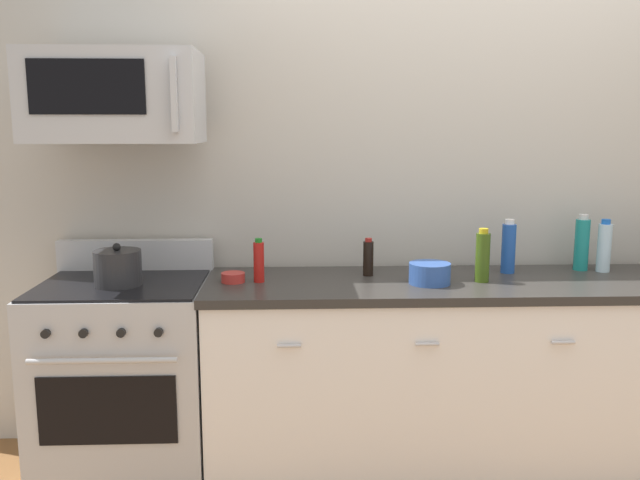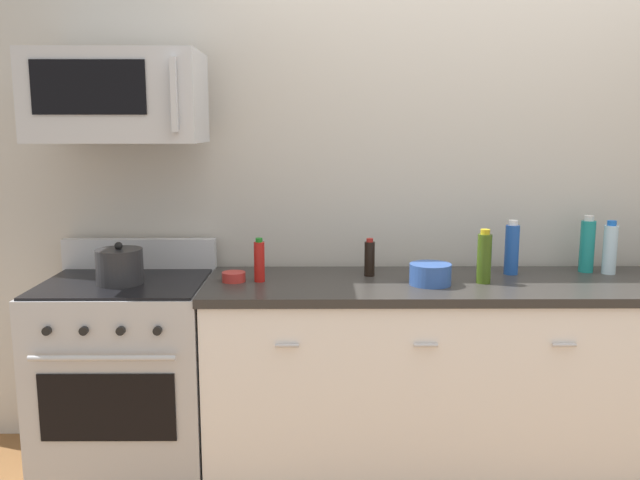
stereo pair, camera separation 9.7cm
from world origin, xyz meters
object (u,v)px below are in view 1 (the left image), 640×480
object	(u,v)px
microwave	(115,97)
bowl_blue_mixing	(430,273)
bowl_red_small	(233,277)
bottle_hot_sauce_red	(259,261)
bottle_water_clear	(604,247)
bottle_olive_oil	(483,257)
stockpot	(118,268)
range_oven	(127,377)
bottle_soda_blue	(508,248)
bottle_soy_sauce_dark	(368,258)
bottle_sparkling_teal	(582,244)

from	to	relation	value
microwave	bowl_blue_mixing	world-z (taller)	microwave
bowl_red_small	bowl_blue_mixing	xyz separation A→B (m)	(0.89, -0.06, 0.03)
bottle_hot_sauce_red	bottle_water_clear	xyz separation A→B (m)	(1.67, 0.16, 0.03)
bottle_olive_oil	stockpot	xyz separation A→B (m)	(-1.64, -0.02, -0.04)
range_oven	stockpot	xyz separation A→B (m)	(0.00, -0.05, 0.53)
bowl_red_small	microwave	bearing A→B (deg)	174.32
microwave	bottle_soda_blue	world-z (taller)	microwave
bottle_water_clear	bowl_blue_mixing	distance (m)	0.93
range_oven	stockpot	size ratio (longest dim) A/B	5.13
bottle_water_clear	bottle_hot_sauce_red	bearing A→B (deg)	-174.64
bottle_hot_sauce_red	bowl_red_small	xyz separation A→B (m)	(-0.12, -0.00, -0.07)
microwave	range_oven	bearing A→B (deg)	-90.29
range_oven	bowl_red_small	size ratio (longest dim) A/B	9.89
range_oven	bottle_hot_sauce_red	xyz separation A→B (m)	(0.62, -0.00, 0.55)
microwave	bowl_blue_mixing	distance (m)	1.60
bottle_hot_sauce_red	bottle_soy_sauce_dark	world-z (taller)	bottle_hot_sauce_red
microwave	bottle_soy_sauce_dark	xyz separation A→B (m)	(1.14, 0.07, -0.74)
range_oven	stockpot	bearing A→B (deg)	-90.00
bottle_sparkling_teal	bottle_olive_oil	size ratio (longest dim) A/B	1.13
range_oven	stockpot	distance (m)	0.54
bottle_sparkling_teal	bottle_water_clear	xyz separation A→B (m)	(0.09, -0.04, -0.01)
bowl_blue_mixing	range_oven	bearing A→B (deg)	177.24
microwave	bottle_soy_sauce_dark	bearing A→B (deg)	3.31
bottle_sparkling_teal	bottle_soy_sauce_dark	xyz separation A→B (m)	(-1.07, -0.08, -0.05)
stockpot	bottle_olive_oil	bearing A→B (deg)	0.54
bottle_soda_blue	bottle_water_clear	distance (m)	0.48
microwave	bottle_soda_blue	xyz separation A→B (m)	(1.82, 0.10, -0.71)
range_oven	bottle_soy_sauce_dark	size ratio (longest dim) A/B	5.93
bottle_soy_sauce_dark	stockpot	distance (m)	1.15
bottle_sparkling_teal	stockpot	bearing A→B (deg)	-173.62
range_oven	bottle_sparkling_teal	world-z (taller)	bottle_sparkling_teal
microwave	bottle_soy_sauce_dark	size ratio (longest dim) A/B	4.13
microwave	bottle_soy_sauce_dark	distance (m)	1.36
bottle_hot_sauce_red	bottle_olive_oil	bearing A→B (deg)	-1.90
bottle_olive_oil	bowl_red_small	distance (m)	1.14
bottle_soy_sauce_dark	bottle_sparkling_teal	bearing A→B (deg)	4.42
bottle_hot_sauce_red	stockpot	xyz separation A→B (m)	(-0.62, -0.05, -0.01)
bottle_soda_blue	stockpot	world-z (taller)	bottle_soda_blue
bottle_sparkling_teal	bowl_red_small	xyz separation A→B (m)	(-1.70, -0.20, -0.11)
bowl_red_small	stockpot	bearing A→B (deg)	-174.60
bowl_red_small	bottle_hot_sauce_red	bearing A→B (deg)	0.71
bottle_water_clear	bowl_red_small	size ratio (longest dim) A/B	2.39
bottle_soda_blue	bottle_sparkling_teal	xyz separation A→B (m)	(0.38, 0.05, 0.01)
range_oven	bottle_hot_sauce_red	distance (m)	0.83
bottle_olive_oil	bottle_soy_sauce_dark	bearing A→B (deg)	163.67
bottle_hot_sauce_red	stockpot	bearing A→B (deg)	-175.49
microwave	stockpot	xyz separation A→B (m)	(-0.00, -0.10, -0.75)
bottle_sparkling_teal	range_oven	bearing A→B (deg)	-175.00
bottle_hot_sauce_red	bottle_sparkling_teal	xyz separation A→B (m)	(1.58, 0.20, 0.04)
bottle_hot_sauce_red	bottle_soda_blue	bearing A→B (deg)	7.08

